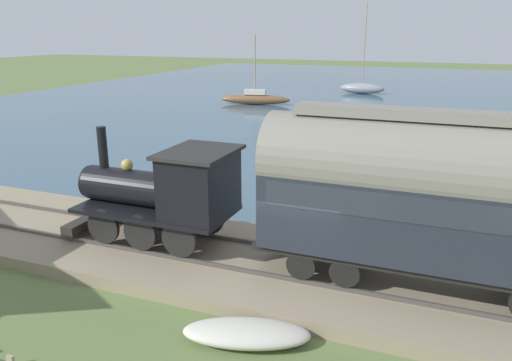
{
  "coord_description": "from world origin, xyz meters",
  "views": [
    {
      "loc": [
        -11.72,
        -3.43,
        6.54
      ],
      "look_at": [
        4.56,
        3.01,
        1.23
      ],
      "focal_mm": 35.0,
      "sensor_mm": 36.0,
      "label": 1
    }
  ],
  "objects_px": {
    "sailboat_gray": "(362,88)",
    "sailboat_brown": "(255,99)",
    "beached_dinghy": "(246,333)",
    "steam_locomotive": "(169,189)",
    "rowboat_mid_harbor": "(399,191)",
    "passenger_coach": "(441,194)"
  },
  "relations": [
    {
      "from": "sailboat_gray",
      "to": "sailboat_brown",
      "type": "bearing_deg",
      "value": 149.41
    },
    {
      "from": "beached_dinghy",
      "to": "steam_locomotive",
      "type": "bearing_deg",
      "value": 49.51
    },
    {
      "from": "sailboat_gray",
      "to": "rowboat_mid_harbor",
      "type": "distance_m",
      "value": 34.63
    },
    {
      "from": "passenger_coach",
      "to": "sailboat_gray",
      "type": "relative_size",
      "value": 0.97
    },
    {
      "from": "rowboat_mid_harbor",
      "to": "beached_dinghy",
      "type": "distance_m",
      "value": 11.6
    },
    {
      "from": "sailboat_brown",
      "to": "beached_dinghy",
      "type": "relative_size",
      "value": 2.17
    },
    {
      "from": "passenger_coach",
      "to": "sailboat_gray",
      "type": "distance_m",
      "value": 43.07
    },
    {
      "from": "passenger_coach",
      "to": "sailboat_brown",
      "type": "relative_size",
      "value": 1.36
    },
    {
      "from": "steam_locomotive",
      "to": "sailboat_brown",
      "type": "xyz_separation_m",
      "value": [
        30.41,
        9.4,
        -1.56
      ]
    },
    {
      "from": "steam_locomotive",
      "to": "passenger_coach",
      "type": "xyz_separation_m",
      "value": [
        0.0,
        -7.38,
        0.77
      ]
    },
    {
      "from": "beached_dinghy",
      "to": "rowboat_mid_harbor",
      "type": "bearing_deg",
      "value": -9.76
    },
    {
      "from": "passenger_coach",
      "to": "rowboat_mid_harbor",
      "type": "height_order",
      "value": "passenger_coach"
    },
    {
      "from": "sailboat_brown",
      "to": "rowboat_mid_harbor",
      "type": "bearing_deg",
      "value": -157.42
    },
    {
      "from": "steam_locomotive",
      "to": "rowboat_mid_harbor",
      "type": "distance_m",
      "value": 10.19
    },
    {
      "from": "beached_dinghy",
      "to": "sailboat_gray",
      "type": "bearing_deg",
      "value": 6.99
    },
    {
      "from": "steam_locomotive",
      "to": "rowboat_mid_harbor",
      "type": "relative_size",
      "value": 1.97
    },
    {
      "from": "rowboat_mid_harbor",
      "to": "sailboat_gray",
      "type": "bearing_deg",
      "value": 57.85
    },
    {
      "from": "rowboat_mid_harbor",
      "to": "sailboat_brown",
      "type": "bearing_deg",
      "value": 79.61
    },
    {
      "from": "steam_locomotive",
      "to": "passenger_coach",
      "type": "height_order",
      "value": "passenger_coach"
    },
    {
      "from": "steam_locomotive",
      "to": "beached_dinghy",
      "type": "distance_m",
      "value": 5.3
    },
    {
      "from": "passenger_coach",
      "to": "sailboat_brown",
      "type": "bearing_deg",
      "value": 28.9
    },
    {
      "from": "rowboat_mid_harbor",
      "to": "beached_dinghy",
      "type": "xyz_separation_m",
      "value": [
        -11.43,
        1.97,
        -0.04
      ]
    }
  ]
}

